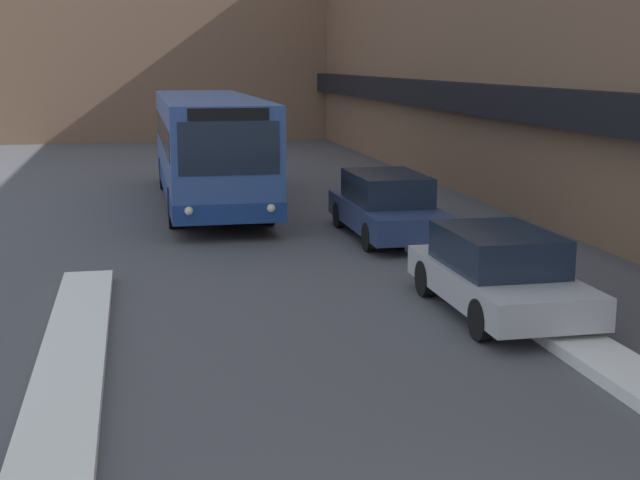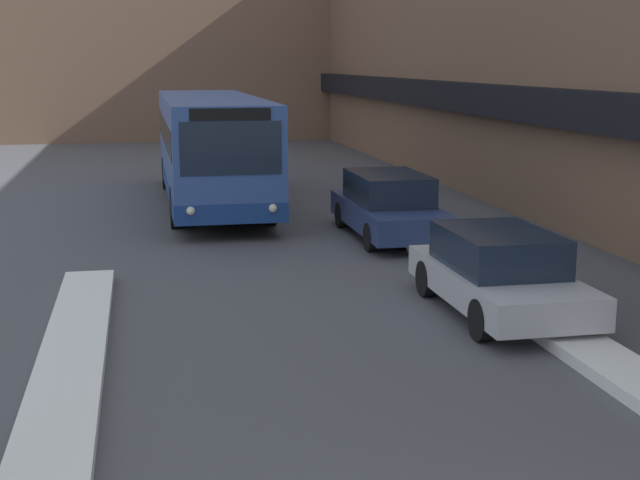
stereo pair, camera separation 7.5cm
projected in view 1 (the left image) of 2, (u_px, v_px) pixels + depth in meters
The scene contains 6 objects.
building_row_right at pixel (517, 27), 29.59m from camera, with size 5.50×60.00×10.57m.
snow_bank_left at pixel (69, 375), 11.70m from camera, with size 0.90×11.26×0.18m.
snow_bank_right at pixel (526, 311), 14.72m from camera, with size 0.90×10.71×0.18m.
city_bus at pixel (209, 146), 25.82m from camera, with size 2.67×11.70×3.14m.
parked_car_front at pixel (498, 272), 14.78m from camera, with size 1.86×4.28×1.40m.
parked_car_back at pixel (387, 206), 21.20m from camera, with size 1.88×4.77×1.53m.
Camera 1 is at (-2.63, -4.44, 4.14)m, focal length 50.00 mm.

